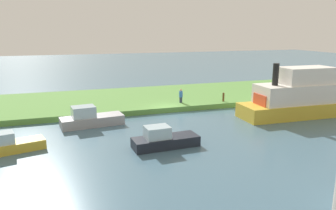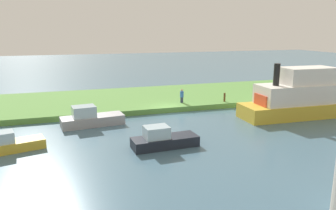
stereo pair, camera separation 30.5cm
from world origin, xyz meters
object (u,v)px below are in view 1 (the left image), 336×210
at_px(mooring_post, 223,97).
at_px(skiff_small, 9,145).
at_px(motorboat_white, 164,139).
at_px(houseboat_blue, 90,119).
at_px(person_on_bank, 181,96).
at_px(pontoon_yellow, 295,97).

xyz_separation_m(mooring_post, skiff_small, (19.04, 7.13, -0.47)).
xyz_separation_m(motorboat_white, skiff_small, (9.63, -2.28, -0.05)).
relative_size(mooring_post, houseboat_blue, 0.17).
xyz_separation_m(person_on_bank, mooring_post, (-4.32, 0.85, -0.26)).
relative_size(person_on_bank, motorboat_white, 0.31).
relative_size(houseboat_blue, motorboat_white, 1.15).
xyz_separation_m(pontoon_yellow, motorboat_white, (13.61, 3.82, -1.27)).
height_order(pontoon_yellow, houseboat_blue, pontoon_yellow).
height_order(pontoon_yellow, motorboat_white, pontoon_yellow).
bearing_deg(skiff_small, pontoon_yellow, -176.21).
distance_m(mooring_post, houseboat_blue, 13.88).
bearing_deg(skiff_small, houseboat_blue, -141.63).
distance_m(mooring_post, pontoon_yellow, 7.04).
distance_m(pontoon_yellow, skiff_small, 23.33).
bearing_deg(motorboat_white, houseboat_blue, -57.72).
bearing_deg(houseboat_blue, motorboat_white, 122.28).
xyz_separation_m(pontoon_yellow, houseboat_blue, (17.78, -2.78, -1.20)).
xyz_separation_m(mooring_post, motorboat_white, (9.41, 9.41, -0.42)).
bearing_deg(houseboat_blue, skiff_small, 38.37).
distance_m(pontoon_yellow, houseboat_blue, 18.04).
relative_size(motorboat_white, skiff_small, 1.07).
relative_size(person_on_bank, skiff_small, 0.33).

